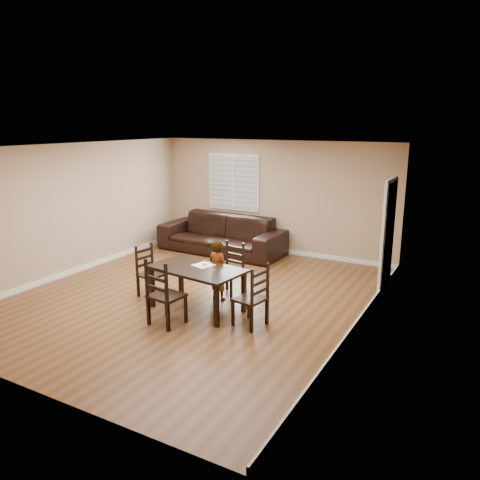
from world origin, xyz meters
name	(u,v)px	position (x,y,z in m)	size (l,w,h in m)	color
ground	(193,296)	(0.00, 0.00, 0.00)	(7.00, 7.00, 0.00)	brown
room	(198,198)	(0.04, 0.18, 1.81)	(6.04, 7.04, 2.72)	tan
dining_table	(197,273)	(0.41, -0.47, 0.65)	(1.68, 1.08, 0.74)	black
chair_near	(233,270)	(0.54, 0.53, 0.44)	(0.49, 0.47, 0.97)	black
chair_far	(161,297)	(0.31, -1.32, 0.49)	(0.54, 0.51, 1.09)	black
chair_left	(147,272)	(-0.78, -0.32, 0.43)	(0.46, 0.48, 0.95)	black
chair_right	(256,299)	(1.61, -0.63, 0.46)	(0.50, 0.53, 1.01)	black
child	(218,270)	(0.48, 0.10, 0.55)	(0.40, 0.26, 1.09)	gray
napkin	(204,265)	(0.43, -0.29, 0.74)	(0.31, 0.31, 0.00)	white
donut	(204,264)	(0.45, -0.30, 0.76)	(0.09, 0.09, 0.03)	#C98D48
sofa	(221,234)	(-1.08, 2.82, 0.45)	(3.08, 1.21, 0.90)	black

